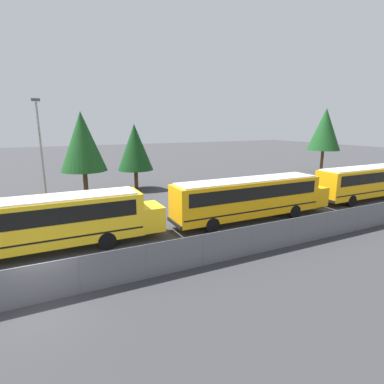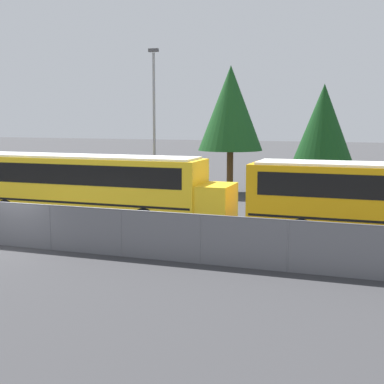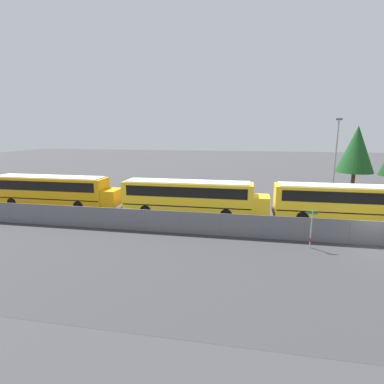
# 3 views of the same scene
# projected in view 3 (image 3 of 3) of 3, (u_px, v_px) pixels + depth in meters

# --- Properties ---
(ground_plane) EXTENTS (200.00, 200.00, 0.00)m
(ground_plane) POSITION_uv_depth(u_px,v_px,m) (372.00, 245.00, 21.11)
(ground_plane) COLOR #38383A
(fence) EXTENTS (113.98, 0.07, 1.79)m
(fence) POSITION_uv_depth(u_px,v_px,m) (374.00, 233.00, 20.93)
(fence) COLOR #9EA0A5
(fence) RESTS_ON ground_plane
(school_bus_1) EXTENTS (13.81, 2.46, 3.30)m
(school_bus_1) POSITION_uv_depth(u_px,v_px,m) (53.00, 189.00, 31.31)
(school_bus_1) COLOR orange
(school_bus_1) RESTS_ON ground_plane
(school_bus_2) EXTENTS (13.81, 2.46, 3.30)m
(school_bus_2) POSITION_uv_depth(u_px,v_px,m) (190.00, 195.00, 28.31)
(school_bus_2) COLOR yellow
(school_bus_2) RESTS_ON ground_plane
(school_bus_3) EXTENTS (13.81, 2.46, 3.30)m
(school_bus_3) POSITION_uv_depth(u_px,v_px,m) (351.00, 201.00, 26.05)
(school_bus_3) COLOR yellow
(school_bus_3) RESTS_ON ground_plane
(street_sign) EXTENTS (0.70, 0.09, 2.67)m
(street_sign) POSITION_uv_depth(u_px,v_px,m) (311.00, 228.00, 20.43)
(street_sign) COLOR #B7B7BC
(street_sign) RESTS_ON ground_plane
(light_pole) EXTENTS (0.60, 0.24, 9.23)m
(light_pole) POSITION_uv_depth(u_px,v_px,m) (335.00, 158.00, 32.37)
(light_pole) COLOR gray
(light_pole) RESTS_ON ground_plane
(tree_0) EXTENTS (4.34, 4.34, 8.58)m
(tree_0) POSITION_uv_depth(u_px,v_px,m) (356.00, 149.00, 36.15)
(tree_0) COLOR #51381E
(tree_0) RESTS_ON ground_plane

